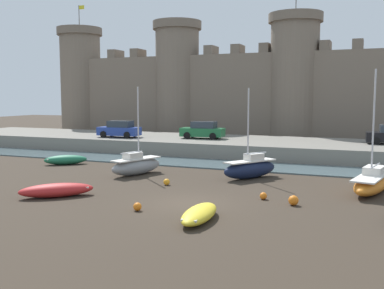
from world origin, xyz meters
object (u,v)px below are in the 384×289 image
at_px(mooring_buoy_mid_mud, 137,207).
at_px(car_quay_centre_west, 119,129).
at_px(mooring_buoy_off_centre, 293,200).
at_px(sailboat_foreground_right, 250,168).
at_px(mooring_buoy_near_channel, 263,196).
at_px(rowboat_midflat_left, 199,214).
at_px(car_quay_west, 203,130).
at_px(sailboat_foreground_left, 372,182).
at_px(rowboat_near_channel_left, 66,160).
at_px(sailboat_midflat_right, 136,165).
at_px(rowboat_midflat_centre, 57,190).
at_px(mooring_buoy_near_shore, 167,182).

bearing_deg(mooring_buoy_mid_mud, car_quay_centre_west, 122.97).
bearing_deg(car_quay_centre_west, mooring_buoy_off_centre, -39.48).
height_order(sailboat_foreground_right, mooring_buoy_near_channel, sailboat_foreground_right).
distance_m(rowboat_midflat_left, car_quay_west, 23.76).
bearing_deg(sailboat_foreground_right, mooring_buoy_mid_mud, -105.55).
height_order(mooring_buoy_mid_mud, car_quay_centre_west, car_quay_centre_west).
distance_m(sailboat_foreground_left, car_quay_centre_west, 25.86).
bearing_deg(mooring_buoy_near_channel, rowboat_near_channel_left, 160.76).
height_order(rowboat_near_channel_left, mooring_buoy_near_channel, rowboat_near_channel_left).
bearing_deg(mooring_buoy_mid_mud, rowboat_midflat_left, -8.25).
relative_size(rowboat_near_channel_left, sailboat_midflat_right, 0.54).
height_order(sailboat_midflat_right, mooring_buoy_off_centre, sailboat_midflat_right).
bearing_deg(mooring_buoy_off_centre, rowboat_midflat_left, -127.94).
bearing_deg(mooring_buoy_near_channel, sailboat_foreground_left, 36.68).
distance_m(sailboat_midflat_right, mooring_buoy_near_channel, 10.55).
distance_m(rowboat_midflat_left, sailboat_foreground_left, 11.27).
xyz_separation_m(rowboat_midflat_left, mooring_buoy_off_centre, (3.34, 4.28, -0.07)).
height_order(rowboat_near_channel_left, car_quay_centre_west, car_quay_centre_west).
bearing_deg(mooring_buoy_mid_mud, rowboat_midflat_centre, 169.91).
relative_size(mooring_buoy_near_shore, mooring_buoy_near_channel, 1.04).
distance_m(rowboat_near_channel_left, sailboat_foreground_left, 22.46).
xyz_separation_m(car_quay_centre_west, car_quay_west, (8.04, 1.88, 0.00)).
distance_m(rowboat_midflat_left, mooring_buoy_near_shore, 7.97).
relative_size(mooring_buoy_near_shore, car_quay_centre_west, 0.09).
relative_size(rowboat_midflat_centre, mooring_buoy_off_centre, 7.39).
distance_m(rowboat_midflat_left, mooring_buoy_mid_mud, 3.34).
distance_m(sailboat_midflat_right, sailboat_foreground_left, 14.99).
distance_m(rowboat_midflat_centre, mooring_buoy_near_shore, 6.53).
bearing_deg(mooring_buoy_mid_mud, sailboat_foreground_left, 39.46).
relative_size(sailboat_foreground_left, mooring_buoy_mid_mud, 17.20).
relative_size(rowboat_near_channel_left, car_quay_west, 0.77).
bearing_deg(sailboat_midflat_right, mooring_buoy_near_channel, -22.43).
relative_size(rowboat_midflat_centre, sailboat_foreground_left, 0.54).
xyz_separation_m(sailboat_midflat_right, sailboat_foreground_left, (14.99, -0.11, -0.07)).
bearing_deg(rowboat_midflat_left, sailboat_foreground_left, 52.11).
bearing_deg(car_quay_centre_west, sailboat_foreground_right, -31.93).
relative_size(rowboat_midflat_left, rowboat_near_channel_left, 1.10).
distance_m(rowboat_midflat_centre, sailboat_foreground_left, 17.33).
xyz_separation_m(mooring_buoy_mid_mud, car_quay_west, (-4.87, 21.77, 1.89)).
relative_size(rowboat_midflat_left, car_quay_centre_west, 0.85).
xyz_separation_m(sailboat_foreground_right, car_quay_centre_west, (-15.71, 9.79, 1.40)).
bearing_deg(mooring_buoy_near_channel, car_quay_centre_west, 139.27).
height_order(sailboat_foreground_right, rowboat_midflat_centre, sailboat_foreground_right).
height_order(sailboat_foreground_right, sailboat_midflat_right, sailboat_midflat_right).
xyz_separation_m(rowboat_midflat_left, car_quay_centre_west, (-16.20, 20.37, 1.77)).
bearing_deg(sailboat_foreground_right, sailboat_foreground_left, -12.86).
height_order(mooring_buoy_off_centre, car_quay_west, car_quay_west).
xyz_separation_m(mooring_buoy_off_centre, car_quay_centre_west, (-19.54, 16.09, 1.84)).
relative_size(rowboat_near_channel_left, mooring_buoy_near_shore, 8.28).
bearing_deg(rowboat_near_channel_left, sailboat_midflat_right, -14.84).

